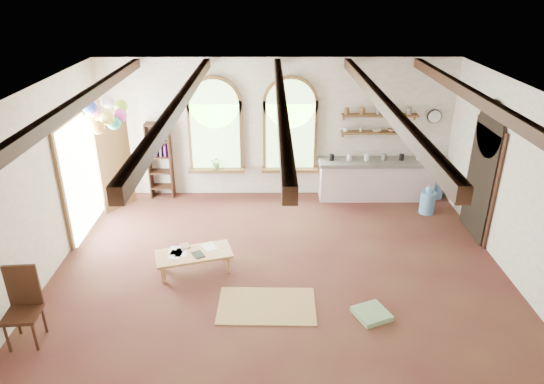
{
  "coord_description": "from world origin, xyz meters",
  "views": [
    {
      "loc": [
        -0.18,
        -7.17,
        4.85
      ],
      "look_at": [
        -0.13,
        0.6,
        1.33
      ],
      "focal_mm": 32.0,
      "sensor_mm": 36.0,
      "label": 1
    }
  ],
  "objects_px": {
    "balloon_cluster": "(104,114)",
    "kitchen_counter": "(376,179)",
    "side_chair": "(25,322)",
    "coffee_table": "(194,255)"
  },
  "relations": [
    {
      "from": "balloon_cluster",
      "to": "kitchen_counter",
      "type": "bearing_deg",
      "value": 10.72
    },
    {
      "from": "balloon_cluster",
      "to": "side_chair",
      "type": "bearing_deg",
      "value": -93.71
    },
    {
      "from": "coffee_table",
      "to": "balloon_cluster",
      "type": "height_order",
      "value": "balloon_cluster"
    },
    {
      "from": "kitchen_counter",
      "to": "coffee_table",
      "type": "height_order",
      "value": "kitchen_counter"
    },
    {
      "from": "kitchen_counter",
      "to": "balloon_cluster",
      "type": "bearing_deg",
      "value": -169.28
    },
    {
      "from": "kitchen_counter",
      "to": "coffee_table",
      "type": "distance_m",
      "value": 4.89
    },
    {
      "from": "kitchen_counter",
      "to": "side_chair",
      "type": "distance_m",
      "value": 7.68
    },
    {
      "from": "coffee_table",
      "to": "side_chair",
      "type": "bearing_deg",
      "value": -140.36
    },
    {
      "from": "side_chair",
      "to": "balloon_cluster",
      "type": "bearing_deg",
      "value": 86.29
    },
    {
      "from": "side_chair",
      "to": "coffee_table",
      "type": "bearing_deg",
      "value": 39.64
    }
  ]
}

